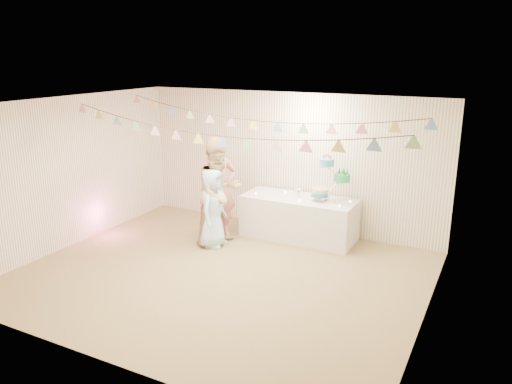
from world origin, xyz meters
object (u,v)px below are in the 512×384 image
at_px(cake_stand, 330,181).
at_px(person_child, 213,208).
at_px(table, 299,218).
at_px(person_adult_a, 218,189).
at_px(person_adult_b, 219,193).

height_order(cake_stand, person_child, cake_stand).
xyz_separation_m(table, person_adult_a, (-1.29, -0.69, 0.55)).
distance_m(cake_stand, person_child, 2.09).
xyz_separation_m(table, cake_stand, (0.55, 0.05, 0.76)).
distance_m(table, person_child, 1.60).
xyz_separation_m(cake_stand, person_child, (-1.73, -1.09, -0.45)).
bearing_deg(table, cake_stand, 5.19).
height_order(table, person_adult_a, person_adult_a).
height_order(person_adult_a, person_adult_b, person_adult_a).
relative_size(cake_stand, person_child, 0.56).
xyz_separation_m(table, person_adult_b, (-1.16, -0.86, 0.54)).
distance_m(table, cake_stand, 0.94).
bearing_deg(person_child, table, -54.81).
distance_m(person_adult_b, person_child, 0.30).
bearing_deg(person_adult_a, person_child, -121.56).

